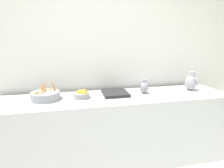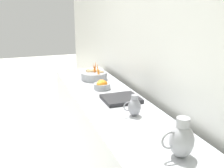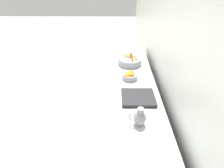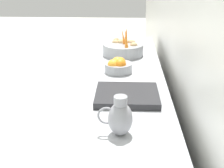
% 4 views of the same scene
% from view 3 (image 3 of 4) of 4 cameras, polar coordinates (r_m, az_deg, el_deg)
% --- Properties ---
extents(ground_plane, '(14.51, 14.51, 0.00)m').
position_cam_3_polar(ground_plane, '(2.98, -27.71, -16.41)').
color(ground_plane, beige).
extents(tile_wall_left, '(0.10, 7.66, 3.00)m').
position_cam_3_polar(tile_wall_left, '(1.39, 26.45, 4.74)').
color(tile_wall_left, silver).
rests_on(tile_wall_left, ground_plane).
extents(prep_counter, '(0.64, 2.82, 0.87)m').
position_cam_3_polar(prep_counter, '(2.30, 4.87, -13.02)').
color(prep_counter, '#ADAFB5').
rests_on(prep_counter, ground_plane).
extents(vegetable_colander, '(0.32, 0.32, 0.22)m').
position_cam_3_polar(vegetable_colander, '(2.68, 5.28, 6.88)').
color(vegetable_colander, gray).
rests_on(vegetable_colander, prep_counter).
extents(orange_bowl, '(0.18, 0.18, 0.10)m').
position_cam_3_polar(orange_bowl, '(2.33, 5.26, 2.49)').
color(orange_bowl, gray).
rests_on(orange_bowl, prep_counter).
extents(metal_pitcher_short, '(0.15, 0.11, 0.18)m').
position_cam_3_polar(metal_pitcher_short, '(1.68, 8.16, -9.78)').
color(metal_pitcher_short, gray).
rests_on(metal_pitcher_short, prep_counter).
extents(counter_sink_basin, '(0.34, 0.30, 0.04)m').
position_cam_3_polar(counter_sink_basin, '(2.01, 7.73, -4.00)').
color(counter_sink_basin, '#232326').
rests_on(counter_sink_basin, prep_counter).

